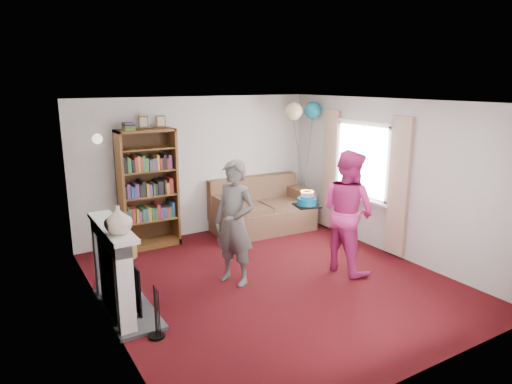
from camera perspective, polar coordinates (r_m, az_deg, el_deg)
ground at (r=6.60m, az=2.04°, el=-11.01°), size 5.00×5.00×0.00m
wall_back at (r=8.35m, az=-7.29°, el=3.19°), size 4.50×0.02×2.50m
wall_left at (r=5.34m, az=-18.68°, el=-3.45°), size 0.02×5.00×2.50m
wall_right at (r=7.63m, az=16.54°, el=1.72°), size 0.02×5.00×2.50m
ceiling at (r=6.00m, az=2.25°, el=11.26°), size 4.50×5.00×0.01m
fireplace at (r=5.80m, az=-16.87°, el=-9.72°), size 0.55×1.80×1.12m
window_bay at (r=8.01m, az=13.11°, el=2.14°), size 0.14×2.02×2.20m
wall_sconce at (r=7.59m, az=-19.22°, el=6.31°), size 0.16×0.23×0.16m
bookcase at (r=7.87m, az=-13.41°, el=0.25°), size 0.95×0.42×2.21m
sofa at (r=8.66m, az=0.57°, el=-2.36°), size 1.84×0.98×0.98m
wicker_basket at (r=7.66m, az=-16.09°, el=-6.75°), size 0.38×0.38×0.34m
person_striped at (r=6.26m, az=-2.70°, el=-3.88°), size 0.65×0.75×1.74m
person_magenta at (r=6.80m, az=11.38°, el=-2.39°), size 0.78×0.95×1.81m
birthday_cake at (r=6.48m, az=6.39°, el=-1.19°), size 0.33×0.33×0.22m
balloons at (r=8.63m, az=5.94°, el=10.05°), size 0.77×0.33×1.70m
mantel_vase at (r=5.22m, az=-16.85°, el=-3.32°), size 0.37×0.37×0.32m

